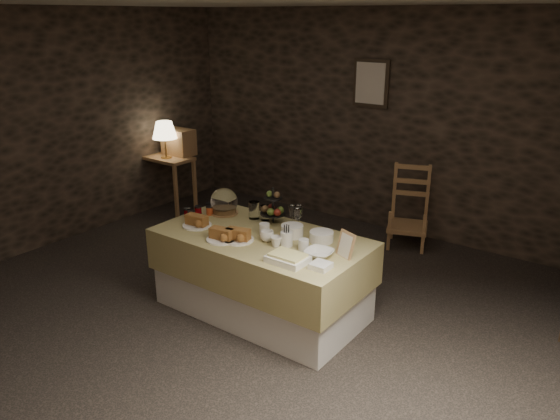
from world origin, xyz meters
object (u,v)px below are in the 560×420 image
Objects in this scene: wine_rack at (179,142)px; table_lamp at (164,131)px; buffet_table at (262,268)px; console_table at (167,166)px; chair at (411,211)px; fruit_stand at (273,209)px.

table_lamp is at bearing -90.00° from wine_rack.
table_lamp reaches higher than wine_rack.
wine_rack is at bearing 149.38° from buffet_table.
buffet_table is 3.07m from wine_rack.
wine_rack reaches higher than console_table.
table_lamp is (-2.61, 1.31, 0.69)m from buffet_table.
fruit_stand reaches higher than chair.
fruit_stand is (2.55, -1.06, 0.24)m from console_table.
fruit_stand is at bearing -125.60° from chair.
chair is at bearing 15.00° from console_table.
wine_rack is at bearing 74.48° from console_table.
buffet_table is 5.52× the size of fruit_stand.
chair is (3.04, 0.88, -0.70)m from table_lamp.
fruit_stand is at bearing -22.54° from console_table.
console_table is (-2.66, 1.36, 0.20)m from buffet_table.
fruit_stand is (2.50, -1.01, -0.25)m from table_lamp.
table_lamp is 0.66× the size of chair.
chair is at bearing 16.11° from table_lamp.
buffet_table is 3.00m from table_lamp.
console_table reaches higher than buffet_table.
fruit_stand is at bearing -26.35° from wine_rack.
console_table is 2.78m from fruit_stand.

